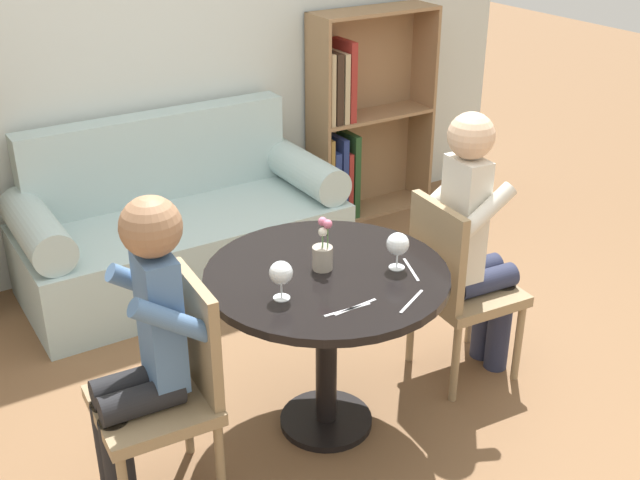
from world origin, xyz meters
name	(u,v)px	position (x,y,z in m)	size (l,w,h in m)	color
ground_plane	(326,423)	(0.00, 0.00, 0.00)	(16.00, 16.00, 0.00)	brown
back_wall	(135,31)	(0.00, 1.97, 1.35)	(5.20, 0.05, 2.70)	silver
round_table	(327,303)	(0.00, 0.00, 0.61)	(0.98, 0.98, 0.75)	black
couch	(180,230)	(0.00, 1.55, 0.31)	(1.79, 0.80, 0.92)	#A8C1C1
bookshelf_right	(354,124)	(1.37, 1.82, 0.63)	(0.85, 0.28, 1.36)	#93704C
chair_left	(171,384)	(-0.69, -0.03, 0.49)	(0.44, 0.44, 0.90)	#937A56
chair_right	(456,282)	(0.69, 0.00, 0.49)	(0.45, 0.45, 0.90)	#937A56
person_left	(142,349)	(-0.78, -0.02, 0.67)	(0.43, 0.36, 1.24)	black
person_right	(475,242)	(0.78, -0.01, 0.68)	(0.43, 0.36, 1.29)	#282D47
wine_glass_left	(281,274)	(-0.25, -0.09, 0.85)	(0.09, 0.09, 0.15)	white
wine_glass_right	(398,245)	(0.26, -0.12, 0.85)	(0.09, 0.09, 0.15)	white
flower_vase	(323,252)	(0.00, 0.03, 0.82)	(0.08, 0.08, 0.22)	#9E9384
knife_left_setting	(411,270)	(0.29, -0.16, 0.75)	(0.08, 0.18, 0.00)	silver
fork_left_setting	(412,301)	(0.14, -0.36, 0.75)	(0.17, 0.10, 0.00)	silver
knife_right_setting	(347,310)	(-0.09, -0.29, 0.75)	(0.19, 0.02, 0.00)	silver
fork_right_setting	(356,307)	(-0.06, -0.29, 0.75)	(0.19, 0.03, 0.00)	silver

